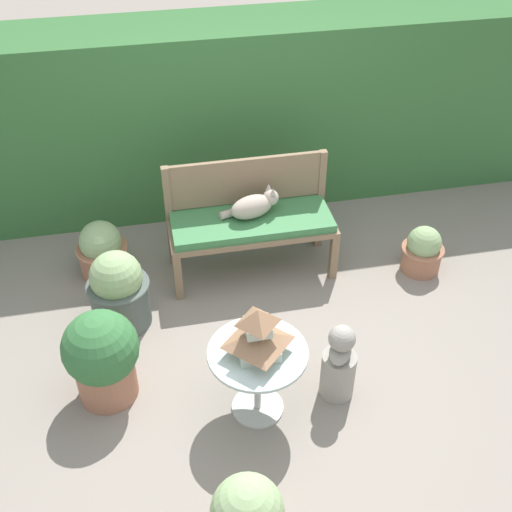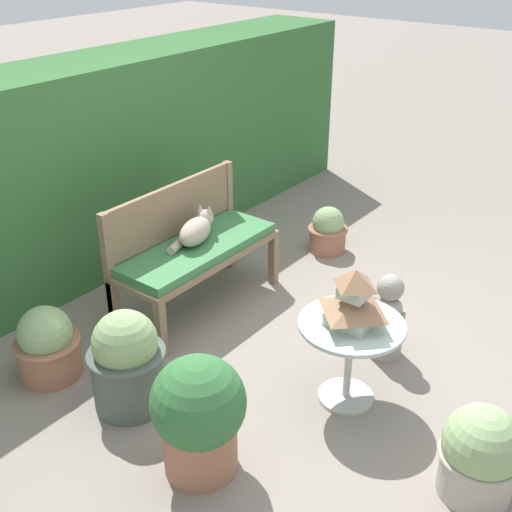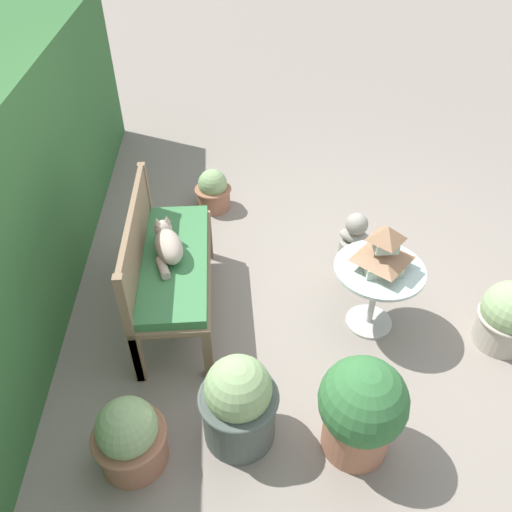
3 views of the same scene
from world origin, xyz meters
name	(u,v)px [view 3 (image 3 of 3)]	position (x,y,z in m)	size (l,w,h in m)	color
ground	(322,309)	(0.00, 0.00, 0.00)	(30.00, 30.00, 0.00)	gray
garden_bench	(175,265)	(0.08, 1.08, 0.44)	(1.30, 0.50, 0.52)	#7F664C
bench_backrest	(137,243)	(0.08, 1.31, 0.65)	(1.30, 0.06, 0.91)	#7F664C
cat	(168,244)	(0.11, 1.11, 0.61)	(0.48, 0.27, 0.23)	#A89989
patio_table	(377,280)	(-0.16, -0.32, 0.42)	(0.62, 0.62, 0.54)	#B7B7B2
pagoda_birdhouse	(383,251)	(-0.16, -0.32, 0.69)	(0.33, 0.33, 0.34)	#B2BCA8
garden_bust	(353,249)	(0.39, -0.29, 0.27)	(0.24, 0.28, 0.59)	gray
potted_plant_hedge_corner	(361,409)	(-1.10, 0.01, 0.35)	(0.49, 0.49, 0.68)	#9E664C
potted_plant_patio_mid	(130,437)	(-1.10, 1.28, 0.22)	(0.42, 0.42, 0.48)	#9E664C
potted_plant_bench_left	(239,403)	(-0.98, 0.68, 0.30)	(0.46, 0.46, 0.63)	#4C5651
potted_plant_bench_right	(508,316)	(-0.39, -1.19, 0.25)	(0.40, 0.40, 0.52)	#ADA393
potted_plant_table_near	(213,191)	(1.44, 0.81, 0.19)	(0.35, 0.35, 0.40)	#9E664C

